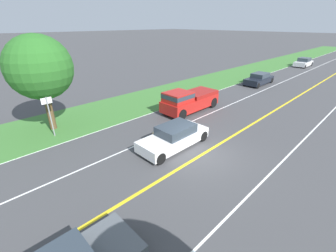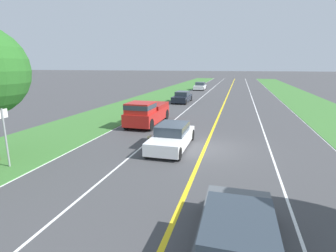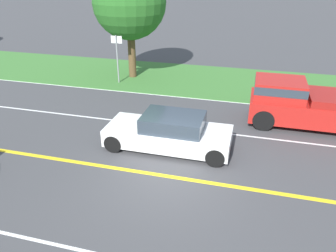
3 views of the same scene
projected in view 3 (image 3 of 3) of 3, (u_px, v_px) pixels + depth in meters
ground_plane at (167, 176)px, 10.62m from camera, size 400.00×400.00×0.00m
centre_divider_line at (167, 176)px, 10.61m from camera, size 0.18×160.00×0.01m
lane_edge_line_right at (203, 99)px, 16.67m from camera, size 0.14×160.00×0.01m
lane_dash_same_dir at (189, 129)px, 13.64m from camera, size 0.10×160.00×0.01m
grass_verge_right at (212, 81)px, 19.26m from camera, size 6.00×160.00×0.03m
ego_car at (169, 133)px, 12.00m from camera, size 1.84×4.57×1.35m
dog at (169, 121)px, 13.17m from camera, size 0.36×1.10×0.81m
pickup_truck at (310, 104)px, 13.54m from camera, size 2.08×5.35×1.92m
roadside_tree_right_near at (129, 3)px, 18.11m from camera, size 4.10×4.10×6.34m
street_sign at (117, 54)px, 18.25m from camera, size 0.11×0.64×2.71m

